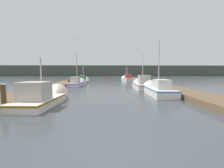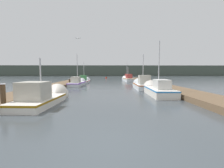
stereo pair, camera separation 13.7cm
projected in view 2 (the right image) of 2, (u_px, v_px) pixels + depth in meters
The scene contains 15 objects.
ground_plane at pixel (107, 148), 3.93m from camera, with size 200.00×200.00×0.00m.
dock_left at pixel (59, 85), 19.70m from camera, with size 2.55×40.00×0.39m.
dock_right at pixel (157, 85), 20.00m from camera, with size 2.55×40.00×0.39m.
distant_shore_ridge at pixel (108, 71), 73.32m from camera, with size 120.00×16.00×4.66m.
fishing_boat_0 at pixel (44, 97), 9.33m from camera, with size 2.04×4.83×3.44m.
fishing_boat_1 at pixel (157, 89), 13.07m from camera, with size 1.87×5.20×5.07m.
fishing_boat_2 at pixel (142, 85), 17.37m from camera, with size 1.84×4.72×4.49m.
fishing_boat_3 at pixel (78, 83), 21.30m from camera, with size 1.68×5.46×4.86m.
fishing_boat_4 at pixel (84, 81), 26.34m from camera, with size 1.78×4.48×4.10m.
fishing_boat_5 at pixel (128, 79), 31.33m from camera, with size 1.98×5.97×3.32m.
fishing_boat_6 at pixel (127, 78), 35.12m from camera, with size 1.79×4.40×4.37m.
mooring_piling_0 at pixel (70, 83), 19.94m from camera, with size 0.26×0.26×1.06m.
mooring_piling_1 at pixel (3, 97), 7.67m from camera, with size 0.28×0.28×1.39m.
channel_buoy at pixel (106, 78), 43.82m from camera, with size 0.49×0.49×0.99m.
seagull_lead at pixel (78, 38), 14.87m from camera, with size 0.56×0.30×0.12m.
Camera 2 is at (0.06, -3.78, 2.01)m, focal length 24.00 mm.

